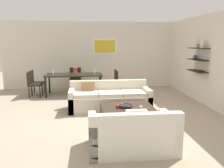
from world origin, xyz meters
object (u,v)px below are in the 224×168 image
object	(u,v)px
sofa_beige	(109,99)
dining_chair_right_far	(112,79)
wine_glass_right_near	(94,71)
decorative_bowl	(126,106)
apple_on_coffee_table	(118,106)
dining_chair_left_far	(35,81)
coffee_table	(128,115)
dining_chair_head	(75,77)
dining_chair_left_near	(33,83)
wine_glass_head	(75,70)
wine_glass_left_far	(54,71)
wine_glass_right_far	(94,70)
candle_jar	(141,107)
wine_glass_left_near	(53,72)
dining_chair_right_near	(114,81)
dining_table	(74,76)
loveseat_white	(132,134)
centerpiece_vase	(75,70)

from	to	relation	value
sofa_beige	dining_chair_right_far	xyz separation A→B (m)	(0.33, 2.14, 0.21)
wine_glass_right_near	decorative_bowl	bearing A→B (deg)	-78.19
apple_on_coffee_table	dining_chair_left_far	distance (m)	4.23
coffee_table	dining_chair_head	size ratio (longest dim) A/B	1.40
sofa_beige	dining_chair_right_far	size ratio (longest dim) A/B	2.57
dining_chair_left_near	wine_glass_head	xyz separation A→B (m)	(1.41, 0.59, 0.34)
decorative_bowl	wine_glass_right_near	size ratio (longest dim) A/B	2.11
wine_glass_right_near	dining_chair_right_far	bearing A→B (deg)	24.59
dining_chair_left_near	wine_glass_left_far	distance (m)	0.83
dining_chair_left_far	wine_glass_right_far	size ratio (longest dim) A/B	5.13
coffee_table	candle_jar	size ratio (longest dim) A/B	15.71
decorative_bowl	wine_glass_right_near	xyz separation A→B (m)	(-0.63, 3.00, 0.44)
dining_chair_left_far	wine_glass_left_near	world-z (taller)	wine_glass_left_near
dining_chair_right_near	dining_chair_head	distance (m)	1.76
dining_table	dining_chair_right_near	distance (m)	1.44
dining_chair_left_near	wine_glass_left_near	size ratio (longest dim) A/B	6.32
dining_chair_left_far	loveseat_white	bearing A→B (deg)	-60.49
wine_glass_right_near	loveseat_white	bearing A→B (deg)	-83.33
loveseat_white	wine_glass_left_near	world-z (taller)	wine_glass_left_near
sofa_beige	dining_chair_left_near	world-z (taller)	dining_chair_left_near
dining_chair_right_far	dining_chair_left_far	bearing A→B (deg)	180.00
sofa_beige	wine_glass_left_near	distance (m)	2.63
candle_jar	apple_on_coffee_table	bearing A→B (deg)	170.42
candle_jar	wine_glass_left_far	size ratio (longest dim) A/B	0.48
dining_chair_right_far	loveseat_white	bearing A→B (deg)	-92.10
coffee_table	dining_chair_right_near	xyz separation A→B (m)	(0.01, 2.90, 0.31)
sofa_beige	dining_chair_head	size ratio (longest dim) A/B	2.57
sofa_beige	loveseat_white	distance (m)	2.55
dining_chair_right_near	wine_glass_right_far	world-z (taller)	wine_glass_right_far
candle_jar	dining_chair_left_near	bearing A→B (deg)	135.54
loveseat_white	dining_chair_left_near	world-z (taller)	dining_chair_left_near
dining_chair_head	wine_glass_left_far	world-z (taller)	wine_glass_left_far
dining_table	centerpiece_vase	size ratio (longest dim) A/B	7.18
dining_chair_right_near	wine_glass_left_near	size ratio (longest dim) A/B	6.32
dining_chair_left_far	centerpiece_vase	bearing A→B (deg)	-7.98
loveseat_white	dining_chair_head	world-z (taller)	dining_chair_head
sofa_beige	coffee_table	bearing A→B (deg)	-74.60
dining_chair_right_near	wine_glass_head	bearing A→B (deg)	157.32
loveseat_white	dining_table	world-z (taller)	loveseat_white
dining_chair_left_far	dining_chair_right_far	bearing A→B (deg)	0.00
decorative_bowl	dining_chair_right_far	distance (m)	3.31
dining_chair_left_near	wine_glass_head	size ratio (longest dim) A/B	6.11
dining_chair_left_far	wine_glass_left_far	bearing A→B (deg)	-7.57
coffee_table	centerpiece_vase	distance (m)	3.45
sofa_beige	wine_glass_right_far	distance (m)	2.16
dining_chair_left_near	wine_glass_left_far	xyz separation A→B (m)	(0.68, 0.31, 0.36)
loveseat_white	wine_glass_right_far	distance (m)	4.66
wine_glass_left_far	wine_glass_left_near	bearing A→B (deg)	-90.00
apple_on_coffee_table	dining_chair_right_far	xyz separation A→B (m)	(0.25, 3.35, 0.08)
candle_jar	wine_glass_right_far	distance (m)	3.52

